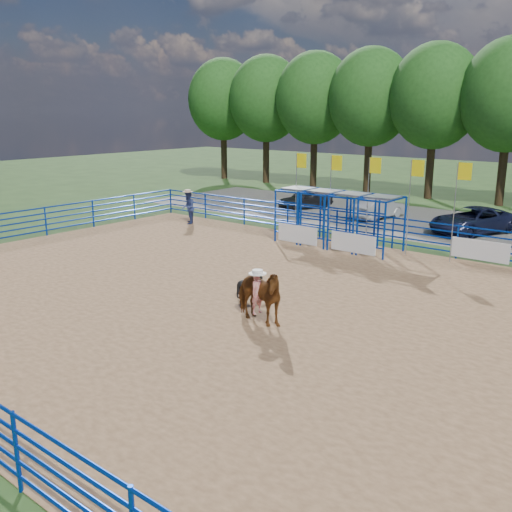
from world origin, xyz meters
name	(u,v)px	position (x,y,z in m)	size (l,w,h in m)	color
ground	(256,303)	(0.00, 0.00, 0.00)	(120.00, 120.00, 0.00)	#305020
arena_dirt	(256,303)	(0.00, 0.00, 0.01)	(30.00, 20.00, 0.02)	#A17750
gravel_strip	(448,226)	(0.00, 17.00, 0.01)	(40.00, 10.00, 0.01)	slate
horse_and_rider	(257,293)	(1.17, -1.39, 0.94)	(2.19, 1.21, 2.28)	brown
calf	(250,285)	(-0.59, 0.36, 0.44)	(0.68, 0.76, 0.84)	black
spectator_cowboy	(188,207)	(-11.63, 8.23, 0.97)	(1.12, 1.13, 1.90)	navy
car_a	(306,199)	(-9.49, 16.81, 0.64)	(1.50, 3.72, 1.27)	black
car_b	(378,208)	(-4.15, 16.52, 0.65)	(1.35, 3.87, 1.27)	#92959A
car_c	(473,220)	(1.72, 15.73, 0.69)	(2.26, 4.91, 1.36)	#161A38
perimeter_fence	(256,282)	(0.00, 0.00, 0.75)	(30.10, 20.10, 1.50)	#0733AD
chute_assembly	(344,221)	(-1.90, 8.84, 1.26)	(19.32, 2.41, 4.20)	#0733AD
treeline	(511,90)	(0.00, 26.00, 7.53)	(56.40, 6.40, 11.24)	#3F2B19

